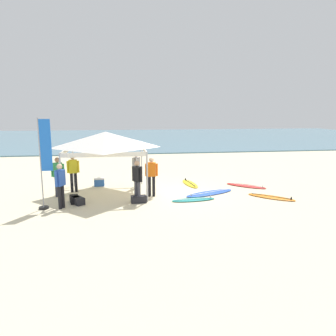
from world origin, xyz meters
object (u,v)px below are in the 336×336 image
Objects in this scene: person_green at (58,174)px; person_grey at (136,168)px; gear_bag_near_tent at (78,201)px; person_blue at (60,183)px; surfboard_blue at (209,193)px; surfboard_orange at (271,197)px; canopy_tent at (106,140)px; surfboard_yellow at (190,183)px; person_yellow at (73,171)px; gear_bag_by_pole at (139,199)px; surfboard_teal at (194,199)px; banner_flag at (44,168)px; person_black at (137,179)px; cooler_box at (99,182)px; gear_bag_on_sand at (74,199)px; person_orange at (152,174)px; surfboard_red at (246,186)px.

person_grey is at bearing 18.22° from person_green.
person_blue is at bearing -140.15° from gear_bag_near_tent.
surfboard_blue is at bearing 11.44° from person_blue.
gear_bag_near_tent is at bearing 178.10° from surfboard_orange.
surfboard_yellow is (4.06, 1.14, -2.35)m from canopy_tent.
surfboard_yellow is 5.69m from person_yellow.
surfboard_orange is 5.62m from gear_bag_by_pole.
gear_bag_by_pole is at bearing 179.65° from surfboard_teal.
banner_flag is (-0.66, -2.46, 0.59)m from person_yellow.
cooler_box is at bearing 118.20° from person_black.
gear_bag_on_sand is at bearing 35.61° from banner_flag.
gear_bag_by_pole is at bearing 4.73° from banner_flag.
person_yellow is at bearing 142.40° from gear_bag_by_pole.
person_green is (-0.41, 1.71, 0.00)m from person_blue.
person_green is at bearing -131.19° from cooler_box.
surfboard_yellow is 1.13× the size of person_orange.
canopy_tent is 2.02× the size of person_blue.
surfboard_teal is 3.49m from person_grey.
gear_bag_on_sand reaches higher than surfboard_teal.
surfboard_orange is (2.42, -1.05, 0.00)m from surfboard_blue.
surfboard_orange is 5.20m from person_orange.
surfboard_red is 1.08× the size of person_blue.
gear_bag_near_tent is (0.54, 0.45, -0.85)m from person_blue.
surfboard_teal is at bearing 2.73° from banner_flag.
person_yellow is (-8.18, 0.17, 0.95)m from surfboard_red.
gear_bag_near_tent is (-2.34, 0.13, -0.85)m from person_black.
person_green is 2.85× the size of gear_bag_by_pole.
person_grey reaches higher than surfboard_teal.
banner_flag reaches higher than person_green.
canopy_tent is 2.98m from person_blue.
person_yellow is at bearing 178.81° from surfboard_red.
canopy_tent is 2.02× the size of person_green.
gear_bag_near_tent is at bearing -151.75° from surfboard_yellow.
person_orange is 3.32m from gear_bag_on_sand.
surfboard_orange is at bearing -23.50° from surfboard_blue.
person_yellow reaches higher than surfboard_red.
canopy_tent reaches higher than person_yellow.
surfboard_teal is 4.65m from gear_bag_near_tent.
banner_flag is at bearing -94.84° from person_green.
surfboard_yellow is at bearing 25.44° from gear_bag_on_sand.
surfboard_orange is at bearing -15.19° from canopy_tent.
gear_bag_near_tent is 0.29m from gear_bag_on_sand.
surfboard_orange is 1.07× the size of person_grey.
surfboard_blue is 6.96m from banner_flag.
person_green is at bearing 172.90° from person_orange.
canopy_tent is 1.89× the size of surfboard_orange.
surfboard_red is at bearing 13.53° from gear_bag_near_tent.
person_grey is at bearing 29.02° from canopy_tent.
gear_bag_on_sand is at bearing 171.85° from person_black.
cooler_box reaches higher than surfboard_teal.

